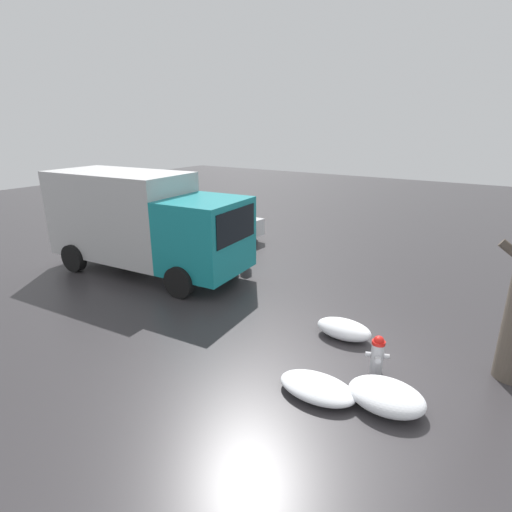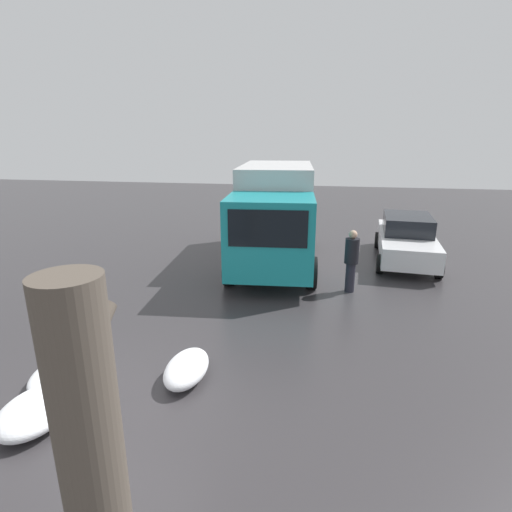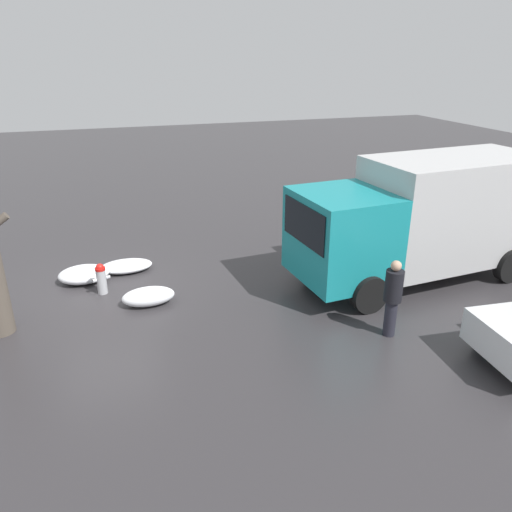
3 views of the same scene
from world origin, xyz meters
TOP-DOWN VIEW (x-y plane):
  - ground_plane at (0.00, 0.00)m, footprint 60.00×60.00m
  - fire_hydrant at (-0.00, 0.00)m, footprint 0.45×0.35m
  - tree_trunk at (-2.17, -1.25)m, footprint 0.88×0.58m
  - delivery_truck at (8.11, -1.58)m, footprint 6.82×3.01m
  - pedestrian at (5.76, -3.97)m, footprint 0.38×0.38m
  - parked_car at (9.01, -5.96)m, footprint 4.62×2.23m
  - snow_pile_by_hydrant at (0.68, 1.23)m, footprint 1.41×0.85m
  - snow_pile_curbside at (-0.44, 0.87)m, footprint 1.30×0.98m
  - snow_pile_by_tree at (1.03, -0.96)m, footprint 1.25×0.71m

SIDE VIEW (x-z plane):
  - ground_plane at x=0.00m, z-range 0.00..0.00m
  - snow_pile_by_hydrant at x=0.68m, z-range 0.00..0.29m
  - snow_pile_curbside at x=-0.44m, z-range 0.00..0.41m
  - snow_pile_by_tree at x=1.03m, z-range 0.00..0.41m
  - fire_hydrant at x=0.00m, z-range 0.01..0.81m
  - parked_car at x=9.01m, z-range 0.01..1.55m
  - pedestrian at x=5.76m, z-range 0.08..1.80m
  - tree_trunk at x=-2.17m, z-range 0.02..3.09m
  - delivery_truck at x=8.11m, z-range 0.12..3.29m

